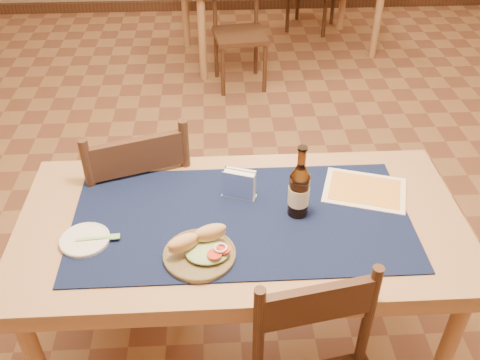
{
  "coord_description": "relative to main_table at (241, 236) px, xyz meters",
  "views": [
    {
      "loc": [
        -0.08,
        -2.23,
        2.02
      ],
      "look_at": [
        0.0,
        -0.7,
        0.85
      ],
      "focal_mm": 40.0,
      "sensor_mm": 36.0,
      "label": 1
    }
  ],
  "objects": [
    {
      "name": "main_table",
      "position": [
        0.0,
        0.0,
        0.0
      ],
      "size": [
        1.6,
        0.8,
        0.75
      ],
      "color": "#A2724C",
      "rests_on": "ground"
    },
    {
      "name": "placemat",
      "position": [
        0.0,
        0.0,
        0.09
      ],
      "size": [
        1.2,
        0.6,
        0.01
      ],
      "primitive_type": "cube",
      "color": "#0F1938",
      "rests_on": "main_table"
    },
    {
      "name": "baseboard",
      "position": [
        0.0,
        0.8,
        -0.62
      ],
      "size": [
        6.0,
        7.0,
        0.1
      ],
      "color": "#402617",
      "rests_on": "ground"
    },
    {
      "name": "chair_main_far",
      "position": [
        -0.44,
        0.43,
        -0.17
      ],
      "size": [
        0.56,
        0.56,
        0.96
      ],
      "color": "#402617",
      "rests_on": "ground"
    },
    {
      "name": "chair_back_near",
      "position": [
        0.13,
        2.56,
        -0.23
      ],
      "size": [
        0.43,
        0.43,
        0.84
      ],
      "color": "#402617",
      "rests_on": "ground"
    },
    {
      "name": "sandwich_plate",
      "position": [
        -0.14,
        -0.18,
        0.11
      ],
      "size": [
        0.24,
        0.24,
        0.09
      ],
      "color": "brown",
      "rests_on": "placemat"
    },
    {
      "name": "side_plate",
      "position": [
        -0.54,
        -0.09,
        0.1
      ],
      "size": [
        0.17,
        0.17,
        0.01
      ],
      "color": "silver",
      "rests_on": "placemat"
    },
    {
      "name": "fork",
      "position": [
        -0.48,
        -0.09,
        0.1
      ],
      "size": [
        0.15,
        0.03,
        0.0
      ],
      "color": "#86BC67",
      "rests_on": "side_plate"
    },
    {
      "name": "beer_bottle",
      "position": [
        0.2,
        0.02,
        0.19
      ],
      "size": [
        0.08,
        0.08,
        0.28
      ],
      "color": "#3F200B",
      "rests_on": "placemat"
    },
    {
      "name": "napkin_holder",
      "position": [
        -0.0,
        0.13,
        0.14
      ],
      "size": [
        0.14,
        0.09,
        0.11
      ],
      "color": "white",
      "rests_on": "placemat"
    },
    {
      "name": "menu_card",
      "position": [
        0.48,
        0.13,
        0.09
      ],
      "size": [
        0.36,
        0.3,
        0.01
      ],
      "color": "#FFE9C0",
      "rests_on": "placemat"
    }
  ]
}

